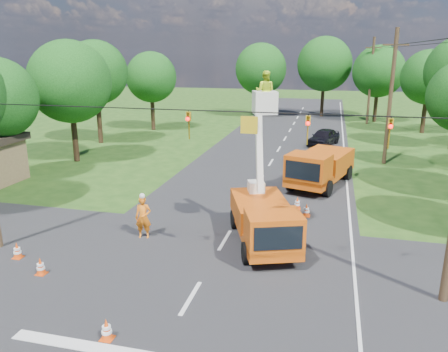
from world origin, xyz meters
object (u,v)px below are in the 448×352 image
(traffic_cone_7, at_px, (340,172))
(tree_left_e, at_px, (96,73))
(bucket_truck, at_px, (264,211))
(tree_left_d, at_px, (70,82))
(traffic_cone_4, at_px, (41,266))
(tree_far_a, at_px, (261,69))
(tree_far_c, at_px, (379,71))
(tree_far_b, at_px, (325,64))
(traffic_cone_5, at_px, (17,251))
(traffic_cone_0, at_px, (107,330))
(traffic_cone_8, at_px, (306,210))
(tree_left_f, at_px, (151,77))
(tree_right_e, at_px, (429,77))
(traffic_cone_3, at_px, (297,203))
(pole_right_mid, at_px, (391,97))
(distant_car, at_px, (324,137))
(pole_right_far, at_px, (371,80))
(ground_worker, at_px, (143,217))
(second_truck, at_px, (320,167))
(traffic_cone_2, at_px, (251,217))

(traffic_cone_7, relative_size, tree_left_e, 0.08)
(bucket_truck, xyz_separation_m, tree_left_d, (-16.75, 11.93, 4.53))
(traffic_cone_4, relative_size, tree_far_a, 0.07)
(traffic_cone_4, xyz_separation_m, tree_left_e, (-10.67, 23.74, 6.13))
(tree_left_e, relative_size, tree_far_c, 1.03)
(tree_left_d, height_order, tree_far_b, tree_far_b)
(traffic_cone_4, relative_size, traffic_cone_5, 1.00)
(traffic_cone_0, distance_m, traffic_cone_8, 12.80)
(traffic_cone_5, distance_m, tree_left_f, 31.97)
(tree_right_e, bearing_deg, traffic_cone_0, -111.33)
(traffic_cone_3, xyz_separation_m, tree_left_e, (-19.64, 14.01, 6.13))
(bucket_truck, bearing_deg, tree_left_d, 124.62)
(tree_left_f, distance_m, tree_far_a, 16.29)
(tree_left_e, bearing_deg, pole_right_mid, -4.52)
(distant_car, height_order, traffic_cone_3, distant_car)
(distant_car, bearing_deg, traffic_cone_3, -73.03)
(pole_right_far, relative_size, tree_left_d, 1.08)
(pole_right_mid, bearing_deg, tree_far_c, 87.40)
(traffic_cone_8, xyz_separation_m, tree_right_e, (10.40, 28.00, 5.45))
(bucket_truck, height_order, traffic_cone_0, bucket_truck)
(traffic_cone_8, bearing_deg, ground_worker, -147.36)
(traffic_cone_4, bearing_deg, tree_far_c, 70.34)
(ground_worker, distance_m, traffic_cone_8, 8.46)
(traffic_cone_4, xyz_separation_m, tree_left_d, (-8.87, 16.74, 5.77))
(traffic_cone_0, distance_m, traffic_cone_4, 5.33)
(tree_far_a, relative_size, tree_far_c, 1.04)
(distant_car, relative_size, tree_far_a, 0.47)
(second_truck, height_order, traffic_cone_5, second_truck)
(bucket_truck, bearing_deg, second_truck, 57.87)
(distant_car, bearing_deg, bucket_truck, -75.14)
(traffic_cone_5, height_order, tree_left_f, tree_left_f)
(second_truck, relative_size, tree_right_e, 0.82)
(traffic_cone_0, bearing_deg, traffic_cone_3, 70.27)
(traffic_cone_2, bearing_deg, traffic_cone_5, -145.21)
(traffic_cone_0, bearing_deg, tree_far_b, 84.58)
(traffic_cone_3, xyz_separation_m, tree_left_d, (-17.84, 7.01, 5.77))
(pole_right_mid, distance_m, tree_far_b, 25.65)
(bucket_truck, bearing_deg, distant_car, 65.02)
(traffic_cone_3, bearing_deg, tree_far_b, 89.76)
(traffic_cone_0, height_order, traffic_cone_2, same)
(ground_worker, bearing_deg, traffic_cone_2, 21.16)
(tree_left_e, height_order, tree_right_e, tree_left_e)
(pole_right_mid, relative_size, tree_far_b, 0.97)
(pole_right_mid, height_order, tree_far_c, pole_right_mid)
(distant_car, bearing_deg, tree_left_f, -172.76)
(tree_left_e, xyz_separation_m, tree_far_c, (26.30, 20.00, -0.43))
(traffic_cone_3, relative_size, traffic_cone_7, 1.00)
(pole_right_far, xyz_separation_m, tree_far_c, (1.00, 2.00, 0.96))
(distant_car, distance_m, pole_right_far, 15.56)
(bucket_truck, xyz_separation_m, traffic_cone_0, (-3.47, -7.80, -1.24))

